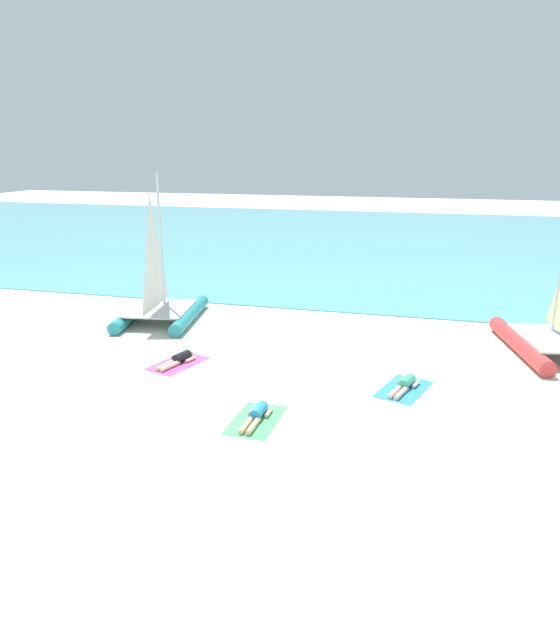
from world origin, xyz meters
TOP-DOWN VIEW (x-y plane):
  - ground_plane at (0.00, 10.00)m, footprint 120.00×120.00m
  - ocean_water at (0.00, 30.00)m, footprint 120.00×40.00m
  - sailboat_teal at (-5.49, 7.06)m, footprint 3.36×4.66m
  - towel_left at (-2.91, 2.96)m, footprint 1.61×2.14m
  - sunbather_left at (-2.89, 3.02)m, footprint 0.83×1.54m
  - towel_middle at (0.61, -0.14)m, footprint 1.16×1.93m
  - sunbather_middle at (0.61, -0.07)m, footprint 0.55×1.56m
  - towel_right at (4.05, 2.73)m, footprint 1.62×2.14m
  - sunbather_right at (4.07, 2.80)m, footprint 0.84×1.54m

SIDE VIEW (x-z plane):
  - ground_plane at x=0.00m, z-range 0.00..0.00m
  - towel_left at x=-2.91m, z-range 0.00..0.01m
  - towel_middle at x=0.61m, z-range 0.00..0.01m
  - towel_right at x=4.05m, z-range 0.00..0.01m
  - ocean_water at x=0.00m, z-range 0.00..0.05m
  - sunbather_left at x=-2.89m, z-range -0.02..0.28m
  - sunbather_middle at x=0.61m, z-range -0.02..0.28m
  - sunbather_right at x=4.07m, z-range -0.02..0.28m
  - sailboat_teal at x=-5.49m, z-range -1.96..3.63m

